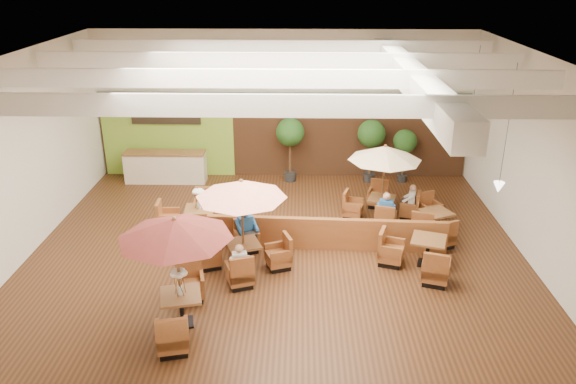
{
  "coord_description": "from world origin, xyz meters",
  "views": [
    {
      "loc": [
        0.64,
        -14.61,
        7.72
      ],
      "look_at": [
        0.3,
        0.5,
        1.5
      ],
      "focal_mm": 35.0,
      "sensor_mm": 36.0,
      "label": 1
    }
  ],
  "objects_px": {
    "topiary_1": "(371,136)",
    "diner_4": "(411,198)",
    "table_1": "(242,208)",
    "table_3": "(192,218)",
    "topiary_0": "(290,135)",
    "diner_2": "(208,243)",
    "service_counter": "(166,167)",
    "booth_divider": "(326,234)",
    "diner_1": "(246,226)",
    "table_0": "(176,244)",
    "table_5": "(436,223)",
    "diner_3": "(386,208)",
    "diner_0": "(240,260)",
    "topiary_2": "(405,143)",
    "table_4": "(417,252)",
    "table_2": "(384,168)"
  },
  "relations": [
    {
      "from": "table_1",
      "to": "diner_1",
      "type": "bearing_deg",
      "value": 70.23
    },
    {
      "from": "table_0",
      "to": "service_counter",
      "type": "bearing_deg",
      "value": 91.51
    },
    {
      "from": "service_counter",
      "to": "diner_0",
      "type": "xyz_separation_m",
      "value": [
        3.54,
        -7.32,
        0.16
      ]
    },
    {
      "from": "table_0",
      "to": "topiary_1",
      "type": "xyz_separation_m",
      "value": [
        5.28,
        9.17,
        -0.28
      ]
    },
    {
      "from": "diner_0",
      "to": "diner_4",
      "type": "height_order",
      "value": "diner_0"
    },
    {
      "from": "table_0",
      "to": "diner_1",
      "type": "bearing_deg",
      "value": 58.54
    },
    {
      "from": "table_5",
      "to": "diner_3",
      "type": "height_order",
      "value": "diner_3"
    },
    {
      "from": "topiary_2",
      "to": "table_0",
      "type": "bearing_deg",
      "value": -125.46
    },
    {
      "from": "diner_1",
      "to": "topiary_0",
      "type": "bearing_deg",
      "value": -130.47
    },
    {
      "from": "topiary_1",
      "to": "diner_4",
      "type": "bearing_deg",
      "value": -74.26
    },
    {
      "from": "table_3",
      "to": "diner_0",
      "type": "bearing_deg",
      "value": -64.02
    },
    {
      "from": "table_3",
      "to": "table_4",
      "type": "xyz_separation_m",
      "value": [
        6.52,
        -1.89,
        -0.08
      ]
    },
    {
      "from": "table_1",
      "to": "table_3",
      "type": "distance_m",
      "value": 3.12
    },
    {
      "from": "service_counter",
      "to": "diner_4",
      "type": "height_order",
      "value": "service_counter"
    },
    {
      "from": "service_counter",
      "to": "diner_4",
      "type": "relative_size",
      "value": 4.17
    },
    {
      "from": "topiary_0",
      "to": "diner_3",
      "type": "relative_size",
      "value": 2.94
    },
    {
      "from": "topiary_1",
      "to": "diner_1",
      "type": "distance_m",
      "value": 7.05
    },
    {
      "from": "table_1",
      "to": "topiary_1",
      "type": "xyz_separation_m",
      "value": [
        4.12,
        6.58,
        0.01
      ]
    },
    {
      "from": "booth_divider",
      "to": "diner_3",
      "type": "bearing_deg",
      "value": 35.82
    },
    {
      "from": "table_5",
      "to": "diner_0",
      "type": "bearing_deg",
      "value": -175.18
    },
    {
      "from": "topiary_2",
      "to": "diner_1",
      "type": "relative_size",
      "value": 2.35
    },
    {
      "from": "topiary_0",
      "to": "diner_0",
      "type": "bearing_deg",
      "value": -98.58
    },
    {
      "from": "service_counter",
      "to": "topiary_0",
      "type": "distance_m",
      "value": 4.84
    },
    {
      "from": "booth_divider",
      "to": "diner_0",
      "type": "xyz_separation_m",
      "value": [
        -2.27,
        -2.08,
        0.27
      ]
    },
    {
      "from": "table_0",
      "to": "table_1",
      "type": "distance_m",
      "value": 2.86
    },
    {
      "from": "booth_divider",
      "to": "table_1",
      "type": "xyz_separation_m",
      "value": [
        -2.27,
        -1.14,
        1.29
      ]
    },
    {
      "from": "booth_divider",
      "to": "topiary_2",
      "type": "height_order",
      "value": "topiary_2"
    },
    {
      "from": "topiary_1",
      "to": "diner_3",
      "type": "distance_m",
      "value": 4.34
    },
    {
      "from": "table_0",
      "to": "diner_2",
      "type": "bearing_deg",
      "value": 71.94
    },
    {
      "from": "service_counter",
      "to": "booth_divider",
      "type": "xyz_separation_m",
      "value": [
        5.81,
        -5.24,
        -0.11
      ]
    },
    {
      "from": "service_counter",
      "to": "diner_1",
      "type": "distance_m",
      "value": 6.49
    },
    {
      "from": "table_3",
      "to": "diner_3",
      "type": "distance_m",
      "value": 5.96
    },
    {
      "from": "diner_0",
      "to": "diner_2",
      "type": "relative_size",
      "value": 1.04
    },
    {
      "from": "booth_divider",
      "to": "topiary_0",
      "type": "bearing_deg",
      "value": 104.59
    },
    {
      "from": "table_3",
      "to": "diner_1",
      "type": "height_order",
      "value": "table_3"
    },
    {
      "from": "booth_divider",
      "to": "topiary_1",
      "type": "bearing_deg",
      "value": 74.0
    },
    {
      "from": "topiary_1",
      "to": "diner_1",
      "type": "relative_size",
      "value": 2.76
    },
    {
      "from": "diner_0",
      "to": "table_5",
      "type": "bearing_deg",
      "value": 17.37
    },
    {
      "from": "topiary_0",
      "to": "topiary_1",
      "type": "bearing_deg",
      "value": 0.0
    },
    {
      "from": "topiary_0",
      "to": "diner_2",
      "type": "bearing_deg",
      "value": -107.55
    },
    {
      "from": "diner_4",
      "to": "diner_1",
      "type": "bearing_deg",
      "value": 130.77
    },
    {
      "from": "topiary_1",
      "to": "diner_4",
      "type": "relative_size",
      "value": 3.31
    },
    {
      "from": "topiary_1",
      "to": "diner_4",
      "type": "xyz_separation_m",
      "value": [
        0.93,
        -3.31,
        -1.05
      ]
    },
    {
      "from": "table_1",
      "to": "diner_0",
      "type": "bearing_deg",
      "value": -109.77
    },
    {
      "from": "topiary_0",
      "to": "diner_2",
      "type": "relative_size",
      "value": 3.36
    },
    {
      "from": "service_counter",
      "to": "topiary_0",
      "type": "bearing_deg",
      "value": 2.45
    },
    {
      "from": "diner_0",
      "to": "diner_1",
      "type": "relative_size",
      "value": 0.87
    },
    {
      "from": "table_0",
      "to": "diner_0",
      "type": "distance_m",
      "value": 2.41
    },
    {
      "from": "table_4",
      "to": "table_0",
      "type": "bearing_deg",
      "value": -136.35
    },
    {
      "from": "table_0",
      "to": "table_2",
      "type": "relative_size",
      "value": 1.08
    }
  ]
}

